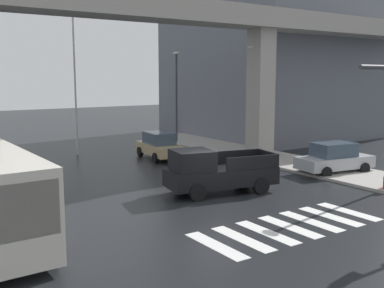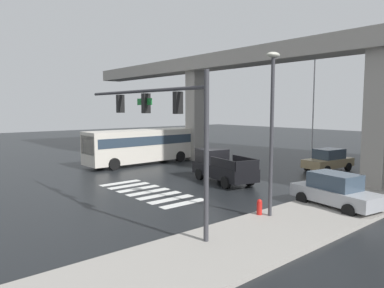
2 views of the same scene
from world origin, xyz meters
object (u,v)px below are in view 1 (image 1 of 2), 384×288
sedan_silver (334,158)px  street_lamp_far_north (176,86)px  sedan_tan (160,145)px  flagpole (75,60)px  street_lamp_mid_block (251,89)px  pickup_truck (215,172)px

sedan_silver → street_lamp_far_north: bearing=93.8°
sedan_tan → flagpole: size_ratio=0.40×
street_lamp_mid_block → sedan_tan: bearing=142.3°
pickup_truck → sedan_silver: (8.07, -0.18, -0.14)m
pickup_truck → sedan_silver: bearing=-1.3°
pickup_truck → sedan_tan: (2.43, 9.33, -0.14)m
sedan_tan → sedan_silver: size_ratio=0.99×
flagpole → street_lamp_far_north: bearing=7.3°
sedan_tan → street_lamp_mid_block: (4.66, -3.61, 3.70)m
sedan_silver → street_lamp_far_north: size_ratio=0.62×
sedan_tan → sedan_silver: same height
sedan_tan → pickup_truck: bearing=-104.6°
pickup_truck → flagpole: 14.69m
pickup_truck → sedan_tan: 9.64m
sedan_silver → sedan_tan: bearing=120.7°
flagpole → pickup_truck: bearing=-83.7°
sedan_silver → flagpole: size_ratio=0.41×
sedan_tan → flagpole: bearing=132.7°
pickup_truck → street_lamp_far_north: bearing=64.2°
street_lamp_mid_block → street_lamp_far_north: (0.00, 8.96, 0.00)m
street_lamp_mid_block → pickup_truck: bearing=-141.1°
sedan_tan → flagpole: 8.01m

